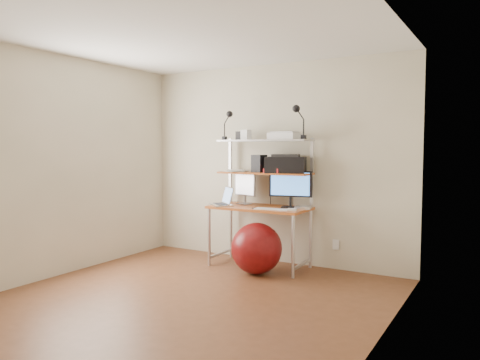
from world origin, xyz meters
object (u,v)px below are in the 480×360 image
object	(u,v)px
printer	(286,164)
monitor_black	(291,186)
laptop	(224,201)
monitor_silver	(245,187)
exercise_ball	(257,248)

from	to	relation	value
printer	monitor_black	bearing A→B (deg)	-49.35
monitor_black	laptop	bearing A→B (deg)	-179.80
monitor_silver	laptop	world-z (taller)	monitor_silver
monitor_silver	laptop	bearing A→B (deg)	-109.05
monitor_silver	printer	world-z (taller)	printer
laptop	printer	world-z (taller)	printer
monitor_black	printer	xyz separation A→B (m)	(-0.09, 0.06, 0.26)
exercise_ball	printer	bearing A→B (deg)	71.33
printer	exercise_ball	world-z (taller)	printer
laptop	printer	distance (m)	0.89
monitor_silver	exercise_ball	size ratio (longest dim) A/B	0.70
monitor_silver	monitor_black	size ratio (longest dim) A/B	0.80
monitor_silver	exercise_ball	bearing A→B (deg)	-27.53
monitor_silver	monitor_black	xyz separation A→B (m)	(0.64, -0.02, 0.04)
laptop	exercise_ball	size ratio (longest dim) A/B	0.71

